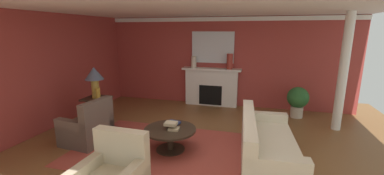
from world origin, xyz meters
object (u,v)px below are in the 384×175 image
at_px(vase_mantel_left, 194,62).
at_px(mantel_mirror, 213,47).
at_px(coffee_table, 170,134).
at_px(sofa, 265,147).
at_px(fireplace, 211,88).
at_px(vase_mantel_right, 230,61).
at_px(armchair_near_window, 88,129).
at_px(side_table, 97,109).
at_px(vase_on_side_table, 98,94).
at_px(potted_plant, 298,100).
at_px(table_lamp, 94,76).

bearing_deg(vase_mantel_left, mantel_mirror, 17.18).
bearing_deg(coffee_table, sofa, -0.04).
xyz_separation_m(fireplace, vase_mantel_right, (0.55, -0.05, 0.84)).
relative_size(armchair_near_window, coffee_table, 0.95).
relative_size(side_table, vase_on_side_table, 2.52).
bearing_deg(side_table, armchair_near_window, -64.73).
height_order(mantel_mirror, side_table, mantel_mirror).
relative_size(mantel_mirror, potted_plant, 1.56).
bearing_deg(vase_mantel_left, side_table, -127.53).
bearing_deg(vase_mantel_left, armchair_near_window, -112.64).
xyz_separation_m(vase_mantel_right, vase_mantel_left, (-1.10, 0.00, -0.06)).
distance_m(sofa, table_lamp, 4.15).
height_order(sofa, table_lamp, table_lamp).
xyz_separation_m(mantel_mirror, vase_mantel_right, (0.55, -0.17, -0.39)).
height_order(sofa, potted_plant, sofa).
xyz_separation_m(fireplace, sofa, (1.60, -3.19, -0.26)).
relative_size(table_lamp, vase_mantel_left, 2.16).
distance_m(armchair_near_window, vase_mantel_left, 3.72).
bearing_deg(fireplace, coffee_table, -93.04).
height_order(armchair_near_window, vase_mantel_left, vase_mantel_left).
relative_size(mantel_mirror, side_table, 1.85).
distance_m(fireplace, armchair_near_window, 3.87).
bearing_deg(vase_mantel_right, armchair_near_window, -126.89).
distance_m(mantel_mirror, coffee_table, 3.62).
xyz_separation_m(coffee_table, vase_mantel_left, (-0.38, 3.14, 1.01)).
distance_m(fireplace, coffee_table, 3.20).
xyz_separation_m(coffee_table, potted_plant, (2.62, 2.71, 0.16)).
bearing_deg(side_table, fireplace, 45.57).
bearing_deg(side_table, vase_mantel_right, 39.04).
bearing_deg(vase_mantel_right, vase_mantel_left, 180.00).
bearing_deg(sofa, armchair_near_window, -177.51).
height_order(sofa, vase_mantel_right, vase_mantel_right).
bearing_deg(vase_on_side_table, mantel_mirror, 50.14).
relative_size(sofa, potted_plant, 2.60).
distance_m(vase_on_side_table, potted_plant, 5.10).
distance_m(coffee_table, vase_on_side_table, 2.21).
height_order(mantel_mirror, vase_mantel_right, mantel_mirror).
xyz_separation_m(sofa, armchair_near_window, (-3.53, -0.15, 0.01)).
bearing_deg(potted_plant, armchair_near_window, -146.81).
xyz_separation_m(sofa, coffee_table, (-1.77, 0.00, 0.04)).
distance_m(side_table, table_lamp, 0.82).
relative_size(side_table, vase_mantel_right, 1.53).
xyz_separation_m(vase_on_side_table, potted_plant, (4.66, 2.05, -0.35)).
bearing_deg(vase_mantel_right, vase_on_side_table, -138.07).
height_order(fireplace, vase_mantel_left, vase_mantel_left).
relative_size(fireplace, mantel_mirror, 1.39).
distance_m(coffee_table, vase_mantel_left, 3.32).
relative_size(vase_mantel_right, potted_plant, 0.55).
distance_m(mantel_mirror, side_table, 3.74).
height_order(table_lamp, vase_mantel_left, vase_mantel_left).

